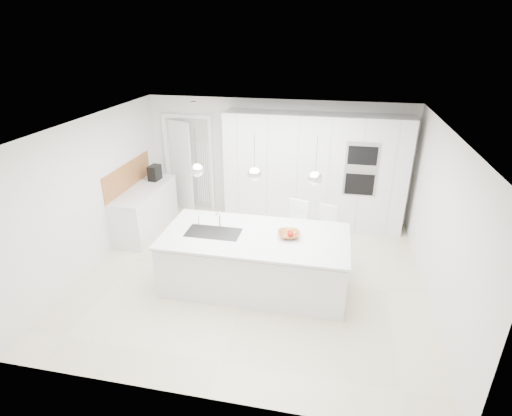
% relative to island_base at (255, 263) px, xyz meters
% --- Properties ---
extents(floor, '(5.50, 5.50, 0.00)m').
position_rel_island_base_xyz_m(floor, '(-0.10, 0.30, -0.43)').
color(floor, beige).
rests_on(floor, ground).
extents(wall_back, '(5.50, 0.00, 5.50)m').
position_rel_island_base_xyz_m(wall_back, '(-0.10, 2.80, 0.82)').
color(wall_back, silver).
rests_on(wall_back, ground).
extents(wall_left, '(0.00, 5.00, 5.00)m').
position_rel_island_base_xyz_m(wall_left, '(-2.85, 0.30, 0.82)').
color(wall_left, silver).
rests_on(wall_left, ground).
extents(ceiling, '(5.50, 5.50, 0.00)m').
position_rel_island_base_xyz_m(ceiling, '(-0.10, 0.30, 2.07)').
color(ceiling, white).
rests_on(ceiling, wall_back).
extents(tall_cabinets, '(3.60, 0.60, 2.30)m').
position_rel_island_base_xyz_m(tall_cabinets, '(0.70, 2.50, 0.72)').
color(tall_cabinets, silver).
rests_on(tall_cabinets, floor).
extents(oven_stack, '(0.62, 0.04, 1.05)m').
position_rel_island_base_xyz_m(oven_stack, '(1.60, 2.19, 0.92)').
color(oven_stack, '#A5A5A8').
rests_on(oven_stack, tall_cabinets).
extents(doorway_frame, '(1.11, 0.08, 2.13)m').
position_rel_island_base_xyz_m(doorway_frame, '(-2.05, 2.77, 0.59)').
color(doorway_frame, white).
rests_on(doorway_frame, floor).
extents(hallway_door, '(0.76, 0.38, 2.00)m').
position_rel_island_base_xyz_m(hallway_door, '(-2.30, 2.72, 0.57)').
color(hallway_door, white).
rests_on(hallway_door, floor).
extents(radiator, '(0.32, 0.04, 1.40)m').
position_rel_island_base_xyz_m(radiator, '(-1.73, 2.76, 0.42)').
color(radiator, white).
rests_on(radiator, floor).
extents(left_base_cabinets, '(0.60, 1.80, 0.86)m').
position_rel_island_base_xyz_m(left_base_cabinets, '(-2.55, 1.50, 0.00)').
color(left_base_cabinets, silver).
rests_on(left_base_cabinets, floor).
extents(left_worktop, '(0.62, 1.82, 0.04)m').
position_rel_island_base_xyz_m(left_worktop, '(-2.55, 1.50, 0.45)').
color(left_worktop, white).
rests_on(left_worktop, left_base_cabinets).
extents(oak_backsplash, '(0.02, 1.80, 0.50)m').
position_rel_island_base_xyz_m(oak_backsplash, '(-2.84, 1.50, 0.72)').
color(oak_backsplash, '#B06A35').
rests_on(oak_backsplash, wall_left).
extents(island_base, '(2.80, 1.20, 0.86)m').
position_rel_island_base_xyz_m(island_base, '(0.00, 0.00, 0.00)').
color(island_base, silver).
rests_on(island_base, floor).
extents(island_worktop, '(2.84, 1.40, 0.04)m').
position_rel_island_base_xyz_m(island_worktop, '(0.00, 0.05, 0.45)').
color(island_worktop, white).
rests_on(island_worktop, island_base).
extents(island_sink, '(0.84, 0.44, 0.18)m').
position_rel_island_base_xyz_m(island_sink, '(-0.65, -0.00, 0.39)').
color(island_sink, '#3F3F42').
rests_on(island_sink, island_worktop).
extents(island_tap, '(0.02, 0.02, 0.30)m').
position_rel_island_base_xyz_m(island_tap, '(-0.60, 0.20, 0.62)').
color(island_tap, white).
rests_on(island_tap, island_worktop).
extents(pendant_left, '(0.20, 0.20, 0.20)m').
position_rel_island_base_xyz_m(pendant_left, '(-0.85, -0.00, 1.47)').
color(pendant_left, white).
rests_on(pendant_left, ceiling).
extents(pendant_mid, '(0.20, 0.20, 0.20)m').
position_rel_island_base_xyz_m(pendant_mid, '(-0.00, -0.00, 1.47)').
color(pendant_mid, white).
rests_on(pendant_mid, ceiling).
extents(pendant_right, '(0.20, 0.20, 0.20)m').
position_rel_island_base_xyz_m(pendant_right, '(0.85, -0.00, 1.47)').
color(pendant_right, white).
rests_on(pendant_right, ceiling).
extents(fruit_bowl, '(0.39, 0.39, 0.08)m').
position_rel_island_base_xyz_m(fruit_bowl, '(0.51, 0.09, 0.51)').
color(fruit_bowl, '#B06A35').
rests_on(fruit_bowl, island_worktop).
extents(espresso_machine, '(0.21, 0.30, 0.31)m').
position_rel_island_base_xyz_m(espresso_machine, '(-2.53, 2.02, 0.62)').
color(espresso_machine, black).
rests_on(espresso_machine, left_worktop).
extents(bar_stool_left, '(0.51, 0.60, 1.12)m').
position_rel_island_base_xyz_m(bar_stool_left, '(0.57, 0.88, 0.13)').
color(bar_stool_left, white).
rests_on(bar_stool_left, floor).
extents(bar_stool_right, '(0.43, 0.53, 1.01)m').
position_rel_island_base_xyz_m(bar_stool_right, '(1.06, 1.01, 0.08)').
color(bar_stool_right, white).
rests_on(bar_stool_right, floor).
extents(apple_a, '(0.08, 0.08, 0.08)m').
position_rel_island_base_xyz_m(apple_a, '(0.53, 0.04, 0.54)').
color(apple_a, '#AB140D').
rests_on(apple_a, fruit_bowl).
extents(apple_b, '(0.09, 0.09, 0.09)m').
position_rel_island_base_xyz_m(apple_b, '(0.54, 0.03, 0.54)').
color(apple_b, '#AB140D').
rests_on(apple_b, fruit_bowl).
extents(apple_c, '(0.07, 0.07, 0.07)m').
position_rel_island_base_xyz_m(apple_c, '(0.52, 0.12, 0.53)').
color(apple_c, '#AB140D').
rests_on(apple_c, fruit_bowl).
extents(banana_bunch, '(0.22, 0.16, 0.19)m').
position_rel_island_base_xyz_m(banana_bunch, '(0.55, 0.09, 0.58)').
color(banana_bunch, yellow).
rests_on(banana_bunch, fruit_bowl).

